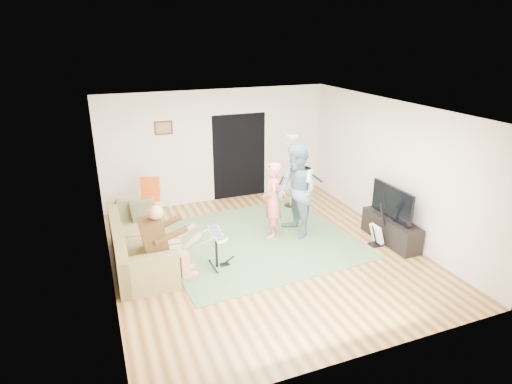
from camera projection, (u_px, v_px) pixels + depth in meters
floor at (265, 253)px, 8.09m from camera, size 6.00×6.00×0.00m
walls at (266, 186)px, 7.61m from camera, size 5.50×6.00×2.70m
ceiling at (266, 110)px, 7.14m from camera, size 6.00×6.00×0.00m
window_blinds at (102, 191)px, 6.78m from camera, size 0.00×2.05×2.05m
doorway at (239, 156)px, 10.51m from camera, size 2.10×0.00×2.10m
picture_frame at (163, 128)px, 9.60m from camera, size 0.42×0.03×0.32m
area_rug at (258, 240)px, 8.57m from camera, size 3.84×3.54×0.02m
sofa at (136, 248)px, 7.60m from camera, size 0.94×2.28×0.92m
drummer at (166, 250)px, 7.11m from camera, size 0.86×0.48×1.32m
drum_kit at (217, 252)px, 7.48m from camera, size 0.38×0.69×0.71m
singer at (272, 200)px, 8.52m from camera, size 0.53×0.66×1.56m
microphone at (281, 181)px, 8.45m from camera, size 0.06×0.06×0.24m
guitarist at (297, 192)px, 8.48m from camera, size 0.76×0.96×1.90m
guitar_held at (306, 174)px, 8.43m from camera, size 0.17×0.61×0.26m
guitar_spare at (377, 234)px, 8.29m from camera, size 0.31×0.28×0.87m
torchiere_lamp at (292, 159)px, 9.84m from camera, size 0.31×0.31×1.72m
dining_chair at (150, 208)px, 9.21m from camera, size 0.56×0.59×1.02m
tv_cabinet at (391, 230)px, 8.45m from camera, size 0.40×1.40×0.50m
television at (392, 202)px, 8.23m from camera, size 0.06×1.14×0.63m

